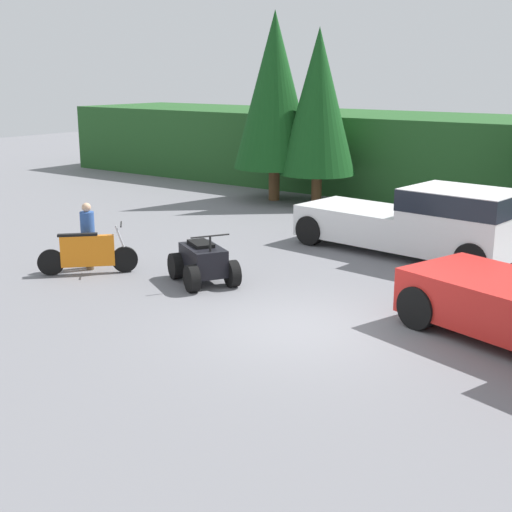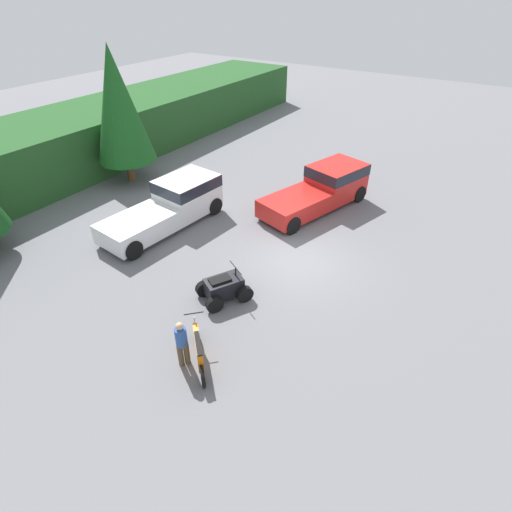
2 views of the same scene
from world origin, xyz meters
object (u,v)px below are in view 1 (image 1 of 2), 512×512
object	(u,v)px
pickup_truck_second	(426,220)
rider_person	(88,233)
dirt_bike	(88,254)
quad_atv	(203,263)

from	to	relation	value
pickup_truck_second	rider_person	bearing A→B (deg)	-130.24
pickup_truck_second	dirt_bike	bearing A→B (deg)	-127.25
rider_person	pickup_truck_second	bearing A→B (deg)	-13.15
dirt_bike	rider_person	bearing A→B (deg)	90.40
quad_atv	rider_person	world-z (taller)	rider_person
pickup_truck_second	quad_atv	bearing A→B (deg)	-115.36
quad_atv	rider_person	bearing A→B (deg)	-136.53
quad_atv	rider_person	distance (m)	3.17
pickup_truck_second	rider_person	xyz separation A→B (m)	(-6.17, -6.05, -0.10)
dirt_bike	quad_atv	world-z (taller)	quad_atv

